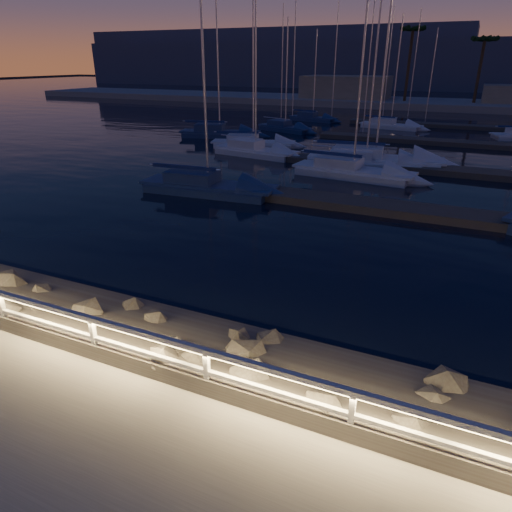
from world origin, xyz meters
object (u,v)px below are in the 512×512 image
object	(u,v)px
sailboat_i	(284,127)
sailboat_m	(312,118)
sailboat_c	(371,159)
sailboat_n	(389,125)
sailboat_a	(254,150)
guard_rail	(296,387)
sailboat_g	(363,160)
sailboat_e	(218,132)
sailboat_j	(251,143)
sailboat_f	(350,170)
sailboat_b	(205,185)

from	to	relation	value
sailboat_i	sailboat_m	distance (m)	9.52
sailboat_c	sailboat_n	bearing A→B (deg)	88.53
sailboat_m	sailboat_n	size ratio (longest dim) A/B	0.91
sailboat_a	guard_rail	bearing A→B (deg)	-54.59
sailboat_g	sailboat_n	bearing A→B (deg)	85.29
sailboat_e	guard_rail	bearing A→B (deg)	-74.20
sailboat_i	sailboat_n	world-z (taller)	sailboat_n
sailboat_i	sailboat_e	bearing A→B (deg)	-105.63
sailboat_a	sailboat_n	xyz separation A→B (m)	(7.11, 20.18, -0.04)
sailboat_a	sailboat_c	world-z (taller)	sailboat_c
sailboat_g	sailboat_j	size ratio (longest dim) A/B	1.12
sailboat_f	sailboat_n	world-z (taller)	sailboat_f
sailboat_c	sailboat_n	world-z (taller)	sailboat_c
sailboat_b	sailboat_a	bearing A→B (deg)	96.18
sailboat_i	sailboat_j	distance (m)	10.39
sailboat_g	guard_rail	bearing A→B (deg)	-89.65
sailboat_e	sailboat_f	world-z (taller)	sailboat_f
sailboat_f	sailboat_m	distance (m)	29.25
sailboat_e	sailboat_g	world-z (taller)	sailboat_g
guard_rail	sailboat_m	distance (m)	51.92
sailboat_j	sailboat_c	bearing A→B (deg)	-31.78
sailboat_a	sailboat_j	world-z (taller)	sailboat_j
sailboat_g	sailboat_j	xyz separation A→B (m)	(-10.42, 3.63, -0.01)
sailboat_f	sailboat_n	bearing A→B (deg)	99.37
guard_rail	sailboat_b	world-z (taller)	sailboat_b
sailboat_c	sailboat_j	size ratio (longest dim) A/B	1.31
sailboat_c	sailboat_f	size ratio (longest dim) A/B	1.21
sailboat_e	sailboat_i	xyz separation A→B (m)	(4.38, 6.54, -0.05)
sailboat_f	sailboat_e	bearing A→B (deg)	150.98
sailboat_a	sailboat_f	distance (m)	9.50
sailboat_m	sailboat_n	world-z (taller)	sailboat_n
sailboat_j	sailboat_n	bearing A→B (deg)	45.99
sailboat_a	sailboat_e	bearing A→B (deg)	144.48
sailboat_g	sailboat_e	bearing A→B (deg)	145.61
sailboat_g	sailboat_j	bearing A→B (deg)	151.63
sailboat_b	sailboat_i	distance (m)	25.08
guard_rail	sailboat_c	size ratio (longest dim) A/B	2.78
sailboat_i	sailboat_g	bearing A→B (deg)	-32.61
sailboat_j	sailboat_f	bearing A→B (deg)	-51.03
guard_rail	sailboat_e	world-z (taller)	sailboat_e
sailboat_b	sailboat_g	size ratio (longest dim) A/B	0.97
sailboat_c	sailboat_e	bearing A→B (deg)	150.02
sailboat_b	sailboat_e	world-z (taller)	sailboat_b
guard_rail	sailboat_c	bearing A→B (deg)	98.29
sailboat_b	sailboat_e	bearing A→B (deg)	112.39
sailboat_i	sailboat_n	xyz separation A→B (m)	(9.79, 6.67, -0.01)
sailboat_b	sailboat_i	bearing A→B (deg)	96.51
sailboat_c	sailboat_m	world-z (taller)	sailboat_c
sailboat_g	sailboat_i	xyz separation A→B (m)	(-11.40, 13.97, -0.02)
sailboat_e	sailboat_n	distance (m)	19.38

